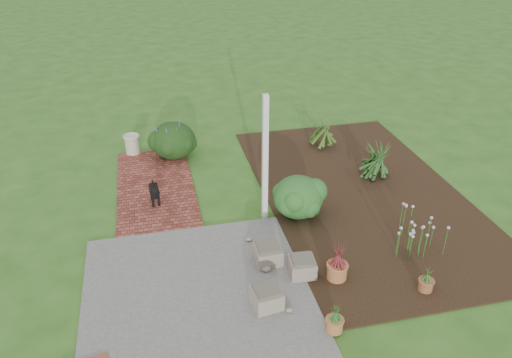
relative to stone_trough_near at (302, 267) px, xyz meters
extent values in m
plane|color=#2D5B1C|center=(-0.48, 1.71, -0.18)|extent=(80.00, 80.00, 0.00)
cube|color=#5E5D5B|center=(-1.73, -0.04, -0.16)|extent=(3.50, 3.50, 0.04)
cube|color=maroon|center=(-2.18, 3.46, -0.16)|extent=(1.60, 3.50, 0.04)
cube|color=black|center=(2.02, 2.21, -0.16)|extent=(4.00, 7.00, 0.03)
cube|color=white|center=(-0.18, 1.81, 1.07)|extent=(0.10, 0.10, 2.50)
cube|color=#7F6D5E|center=(0.00, 0.00, 0.00)|extent=(0.45, 0.45, 0.28)
cube|color=#726656|center=(-0.74, -0.57, 0.00)|extent=(0.47, 0.47, 0.28)
cube|color=#746C5A|center=(-0.46, 0.44, 0.01)|extent=(0.44, 0.44, 0.29)
cube|color=black|center=(-2.22, 2.77, 0.14)|extent=(0.19, 0.39, 0.17)
cylinder|color=black|center=(-2.27, 2.63, -0.04)|extent=(0.05, 0.05, 0.19)
cylinder|color=black|center=(-2.15, 2.63, -0.04)|extent=(0.05, 0.05, 0.19)
cylinder|color=black|center=(-2.28, 2.90, -0.04)|extent=(0.05, 0.05, 0.19)
cylinder|color=black|center=(-2.17, 2.91, -0.04)|extent=(0.05, 0.05, 0.19)
sphere|color=black|center=(-2.20, 2.54, 0.28)|extent=(0.16, 0.16, 0.16)
cone|color=black|center=(-2.23, 2.97, 0.25)|extent=(0.07, 0.12, 0.14)
cylinder|color=beige|center=(-2.62, 5.19, 0.09)|extent=(0.41, 0.41, 0.45)
ellipsoid|color=#15441A|center=(0.46, 1.74, 0.26)|extent=(1.27, 1.27, 0.82)
cylinder|color=#AF683B|center=(0.52, -0.20, -0.01)|extent=(0.38, 0.38, 0.27)
cylinder|color=#955532|center=(1.78, -0.79, -0.05)|extent=(0.28, 0.28, 0.19)
cylinder|color=#AB6B3A|center=(0.08, -1.27, -0.04)|extent=(0.32, 0.32, 0.21)
ellipsoid|color=black|center=(-1.65, 4.85, 0.26)|extent=(1.05, 1.05, 0.88)
camera|label=1|loc=(-2.17, -6.03, 5.21)|focal=35.00mm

